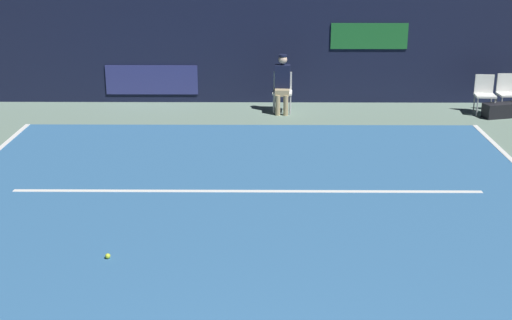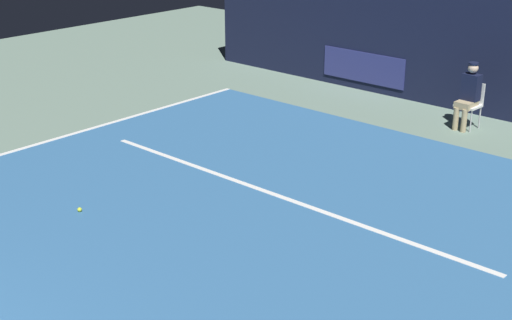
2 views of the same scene
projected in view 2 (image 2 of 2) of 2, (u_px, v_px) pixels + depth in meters
name	position (u px, v px, depth m)	size (l,w,h in m)	color
ground_plane	(173.00, 243.00, 9.84)	(28.08, 28.08, 0.00)	slate
court_surface	(173.00, 242.00, 9.84)	(9.67, 12.14, 0.01)	#336699
line_service	(274.00, 194.00, 11.31)	(7.54, 0.10, 0.01)	white
back_wall	(465.00, 49.00, 15.12)	(13.74, 0.33, 2.60)	#141933
line_judge_on_chair	(469.00, 95.00, 14.13)	(0.46, 0.55, 1.32)	white
tennis_ball	(80.00, 210.00, 10.71)	(0.07, 0.07, 0.07)	#CCE033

